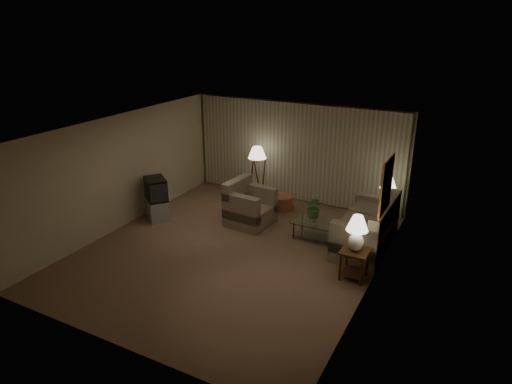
# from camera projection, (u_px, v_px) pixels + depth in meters

# --- Properties ---
(ground) EXTENTS (7.00, 7.00, 0.00)m
(ground) POSITION_uv_depth(u_px,v_px,m) (233.00, 250.00, 9.96)
(ground) COLOR #856249
(ground) RESTS_ON ground
(room_shell) EXTENTS (6.04, 7.02, 2.72)m
(room_shell) POSITION_uv_depth(u_px,v_px,m) (265.00, 156.00, 10.57)
(room_shell) COLOR beige
(room_shell) RESTS_ON ground
(sofa) EXTENTS (2.02, 1.06, 0.88)m
(sofa) POSITION_uv_depth(u_px,v_px,m) (365.00, 229.00, 9.93)
(sofa) COLOR gray
(sofa) RESTS_ON ground
(armchair) EXTENTS (1.19, 1.14, 0.86)m
(armchair) POSITION_uv_depth(u_px,v_px,m) (250.00, 207.00, 11.08)
(armchair) COLOR gray
(armchair) RESTS_ON ground
(side_table_near) EXTENTS (0.52, 0.52, 0.60)m
(side_table_near) POSITION_uv_depth(u_px,v_px,m) (354.00, 259.00, 8.76)
(side_table_near) COLOR #371E0F
(side_table_near) RESTS_ON ground
(side_table_far) EXTENTS (0.46, 0.38, 0.60)m
(side_table_far) POSITION_uv_depth(u_px,v_px,m) (385.00, 212.00, 10.92)
(side_table_far) COLOR #371E0F
(side_table_far) RESTS_ON ground
(table_lamp_near) EXTENTS (0.42, 0.42, 0.72)m
(table_lamp_near) POSITION_uv_depth(u_px,v_px,m) (357.00, 230.00, 8.54)
(table_lamp_near) COLOR white
(table_lamp_near) RESTS_ON side_table_near
(table_lamp_far) EXTENTS (0.39, 0.39, 0.67)m
(table_lamp_far) POSITION_uv_depth(u_px,v_px,m) (388.00, 189.00, 10.70)
(table_lamp_far) COLOR white
(table_lamp_far) RESTS_ON side_table_far
(coffee_table) EXTENTS (1.20, 0.66, 0.41)m
(coffee_table) POSITION_uv_depth(u_px,v_px,m) (320.00, 228.00, 10.34)
(coffee_table) COLOR silver
(coffee_table) RESTS_ON ground
(tv_cabinet) EXTENTS (1.19, 1.19, 0.50)m
(tv_cabinet) POSITION_uv_depth(u_px,v_px,m) (157.00, 209.00, 11.47)
(tv_cabinet) COLOR #97979A
(tv_cabinet) RESTS_ON ground
(crt_tv) EXTENTS (1.10, 1.10, 0.56)m
(crt_tv) POSITION_uv_depth(u_px,v_px,m) (156.00, 189.00, 11.28)
(crt_tv) COLOR black
(crt_tv) RESTS_ON tv_cabinet
(floor_lamp) EXTENTS (0.49, 0.49, 1.52)m
(floor_lamp) POSITION_uv_depth(u_px,v_px,m) (257.00, 173.00, 12.41)
(floor_lamp) COLOR #371E0F
(floor_lamp) RESTS_ON ground
(ottoman) EXTENTS (0.64, 0.64, 0.37)m
(ottoman) POSITION_uv_depth(u_px,v_px,m) (282.00, 203.00, 12.02)
(ottoman) COLOR #B3583C
(ottoman) RESTS_ON ground
(vase) EXTENTS (0.17, 0.17, 0.15)m
(vase) POSITION_uv_depth(u_px,v_px,m) (314.00, 219.00, 10.33)
(vase) COLOR silver
(vase) RESTS_ON coffee_table
(flowers) EXTENTS (0.48, 0.42, 0.52)m
(flowers) POSITION_uv_depth(u_px,v_px,m) (315.00, 205.00, 10.21)
(flowers) COLOR #447C37
(flowers) RESTS_ON vase
(book) EXTENTS (0.21, 0.25, 0.02)m
(book) POSITION_uv_depth(u_px,v_px,m) (329.00, 226.00, 10.10)
(book) COLOR olive
(book) RESTS_ON coffee_table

